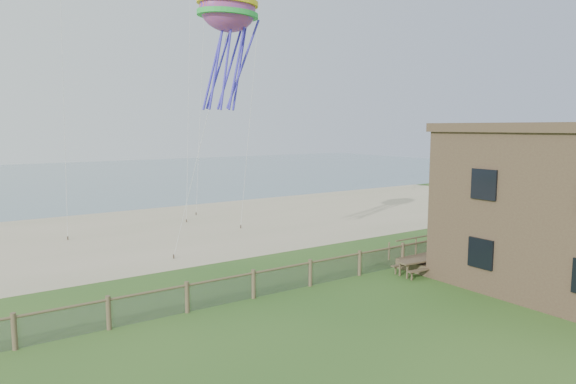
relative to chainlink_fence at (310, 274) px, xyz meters
name	(u,v)px	position (x,y,z in m)	size (l,w,h in m)	color
ground	(410,328)	(0.00, -6.00, -0.55)	(160.00, 160.00, 0.00)	#264F1B
sand_beach	(176,229)	(0.00, 16.00, -0.55)	(72.00, 20.00, 0.02)	tan
ocean	(57,178)	(0.00, 60.00, -0.55)	(160.00, 68.00, 0.02)	slate
chainlink_fence	(310,274)	(0.00, 0.00, 0.00)	(36.20, 0.20, 1.25)	brown
motel_deck	(499,248)	(13.00, -1.00, -0.30)	(15.00, 2.00, 0.50)	brown
picnic_table	(415,267)	(5.29, -1.49, -0.15)	(1.87, 1.41, 0.79)	brown
octopus_kite	(228,44)	(-1.30, 5.17, 10.76)	(3.23, 2.28, 6.66)	#FF5828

